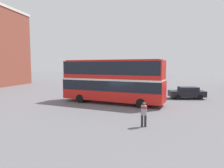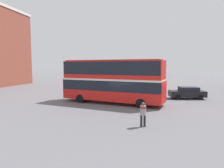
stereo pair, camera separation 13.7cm
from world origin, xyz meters
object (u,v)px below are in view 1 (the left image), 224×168
object	(u,v)px
double_decker_bus	(112,79)
parked_car_kerb_far	(187,93)
pedestrian_foreground	(144,112)
parked_car_kerb_near	(146,85)
parked_car_side_street	(92,87)

from	to	relation	value
double_decker_bus	parked_car_kerb_far	bearing A→B (deg)	42.63
pedestrian_foreground	parked_car_kerb_far	size ratio (longest dim) A/B	0.37
double_decker_bus	pedestrian_foreground	distance (m)	9.04
double_decker_bus	parked_car_kerb_far	distance (m)	10.25
pedestrian_foreground	parked_car_kerb_near	xyz separation A→B (m)	(-0.28, 21.89, -0.23)
parked_car_side_street	parked_car_kerb_far	bearing A→B (deg)	-11.73
double_decker_bus	parked_car_kerb_far	xyz separation A→B (m)	(8.79, 4.89, -1.97)
double_decker_bus	pedestrian_foreground	xyz separation A→B (m)	(3.73, -8.05, -1.70)
parked_car_kerb_far	parked_car_side_street	size ratio (longest dim) A/B	0.97
pedestrian_foreground	parked_car_side_street	xyz separation A→B (m)	(-8.85, 17.40, -0.29)
parked_car_kerb_near	parked_car_kerb_far	size ratio (longest dim) A/B	0.93
parked_car_kerb_far	parked_car_kerb_near	bearing A→B (deg)	-67.74
pedestrian_foreground	parked_car_kerb_far	xyz separation A→B (m)	(5.06, 12.94, -0.27)
pedestrian_foreground	parked_car_kerb_far	distance (m)	13.90
parked_car_kerb_near	parked_car_kerb_far	bearing A→B (deg)	-50.92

